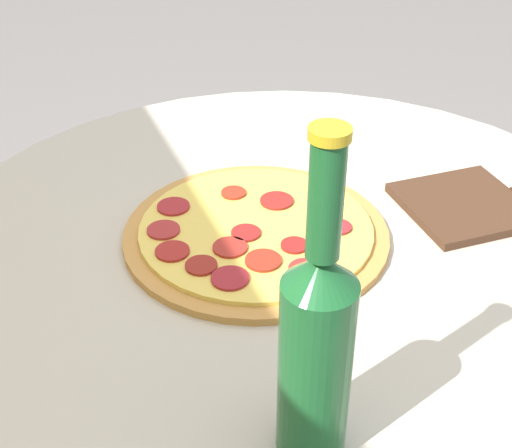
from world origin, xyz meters
TOP-DOWN VIEW (x-y plane):
  - table at (0.00, 0.00)m, footprint 0.94×0.94m
  - pizza at (0.03, 0.04)m, footprint 0.33×0.33m
  - beer_bottle at (-0.28, 0.11)m, footprint 0.06×0.06m
  - pizza_paddle at (-0.01, -0.27)m, footprint 0.16×0.31m

SIDE VIEW (x-z plane):
  - table at x=0.00m, z-range 0.19..0.93m
  - pizza_paddle at x=-0.01m, z-range 0.74..0.76m
  - pizza at x=0.03m, z-range 0.74..0.76m
  - beer_bottle at x=-0.28m, z-range 0.70..1.01m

